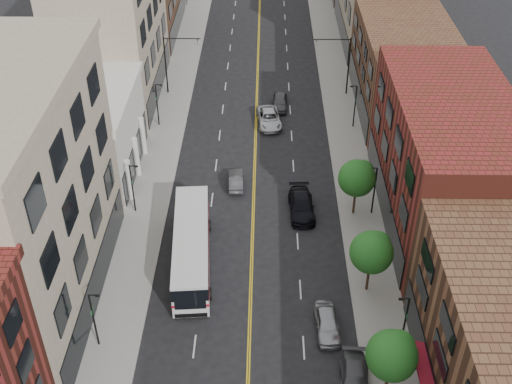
{
  "coord_description": "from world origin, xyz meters",
  "views": [
    {
      "loc": [
        1.0,
        -23.24,
        36.73
      ],
      "look_at": [
        0.32,
        20.44,
        5.0
      ],
      "focal_mm": 45.0,
      "sensor_mm": 36.0,
      "label": 1
    }
  ],
  "objects_px": {
    "city_bus": "(192,245)",
    "car_lane_behind": "(236,180)",
    "car_parked_mid": "(354,380)",
    "car_parked_far": "(327,323)",
    "car_lane_b": "(269,118)",
    "car_lane_c": "(280,102)",
    "car_lane_a": "(301,205)"
  },
  "relations": [
    {
      "from": "car_parked_mid",
      "to": "car_lane_c",
      "type": "xyz_separation_m",
      "value": [
        -4.53,
        39.88,
        0.06
      ]
    },
    {
      "from": "car_lane_behind",
      "to": "car_parked_mid",
      "type": "bearing_deg",
      "value": 107.55
    },
    {
      "from": "car_parked_far",
      "to": "car_lane_b",
      "type": "distance_m",
      "value": 31.16
    },
    {
      "from": "city_bus",
      "to": "car_lane_a",
      "type": "xyz_separation_m",
      "value": [
        9.46,
        7.11,
        -1.14
      ]
    },
    {
      "from": "city_bus",
      "to": "car_parked_far",
      "type": "relative_size",
      "value": 3.04
    },
    {
      "from": "car_parked_far",
      "to": "car_lane_behind",
      "type": "height_order",
      "value": "car_parked_far"
    },
    {
      "from": "city_bus",
      "to": "car_lane_c",
      "type": "relative_size",
      "value": 2.94
    },
    {
      "from": "car_parked_mid",
      "to": "car_parked_far",
      "type": "xyz_separation_m",
      "value": [
        -1.48,
        5.09,
        0.03
      ]
    },
    {
      "from": "city_bus",
      "to": "car_lane_behind",
      "type": "height_order",
      "value": "city_bus"
    },
    {
      "from": "city_bus",
      "to": "car_lane_b",
      "type": "distance_m",
      "value": 24.43
    },
    {
      "from": "car_lane_c",
      "to": "car_parked_mid",
      "type": "bearing_deg",
      "value": -80.07
    },
    {
      "from": "city_bus",
      "to": "car_parked_far",
      "type": "bearing_deg",
      "value": -38.77
    },
    {
      "from": "car_parked_mid",
      "to": "car_lane_b",
      "type": "bearing_deg",
      "value": 103.61
    },
    {
      "from": "city_bus",
      "to": "car_lane_a",
      "type": "distance_m",
      "value": 11.89
    },
    {
      "from": "car_parked_mid",
      "to": "car_lane_a",
      "type": "height_order",
      "value": "car_lane_a"
    },
    {
      "from": "car_lane_a",
      "to": "car_lane_c",
      "type": "bearing_deg",
      "value": 91.57
    },
    {
      "from": "car_parked_far",
      "to": "car_lane_behind",
      "type": "distance_m",
      "value": 20.19
    },
    {
      "from": "city_bus",
      "to": "car_parked_mid",
      "type": "xyz_separation_m",
      "value": [
        12.26,
        -12.42,
        -1.24
      ]
    },
    {
      "from": "car_lane_behind",
      "to": "car_lane_a",
      "type": "xyz_separation_m",
      "value": [
        6.28,
        -4.26,
        0.15
      ]
    },
    {
      "from": "car_parked_mid",
      "to": "car_lane_c",
      "type": "bearing_deg",
      "value": 100.96
    },
    {
      "from": "car_parked_mid",
      "to": "city_bus",
      "type": "bearing_deg",
      "value": 139.1
    },
    {
      "from": "car_lane_b",
      "to": "city_bus",
      "type": "bearing_deg",
      "value": -111.97
    },
    {
      "from": "car_lane_c",
      "to": "car_parked_far",
      "type": "bearing_deg",
      "value": -81.54
    },
    {
      "from": "car_lane_behind",
      "to": "car_lane_b",
      "type": "bearing_deg",
      "value": -108.52
    },
    {
      "from": "city_bus",
      "to": "car_lane_c",
      "type": "xyz_separation_m",
      "value": [
        7.73,
        27.46,
        -1.18
      ]
    },
    {
      "from": "car_parked_mid",
      "to": "car_lane_a",
      "type": "distance_m",
      "value": 19.73
    },
    {
      "from": "car_parked_far",
      "to": "car_lane_c",
      "type": "height_order",
      "value": "car_lane_c"
    },
    {
      "from": "car_lane_a",
      "to": "car_lane_behind",
      "type": "bearing_deg",
      "value": 142.53
    },
    {
      "from": "car_parked_far",
      "to": "car_lane_b",
      "type": "xyz_separation_m",
      "value": [
        -4.3,
        30.86,
        0.03
      ]
    },
    {
      "from": "car_lane_behind",
      "to": "car_lane_b",
      "type": "relative_size",
      "value": 0.72
    },
    {
      "from": "city_bus",
      "to": "car_lane_c",
      "type": "distance_m",
      "value": 28.55
    },
    {
      "from": "car_lane_b",
      "to": "car_lane_c",
      "type": "distance_m",
      "value": 4.13
    }
  ]
}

